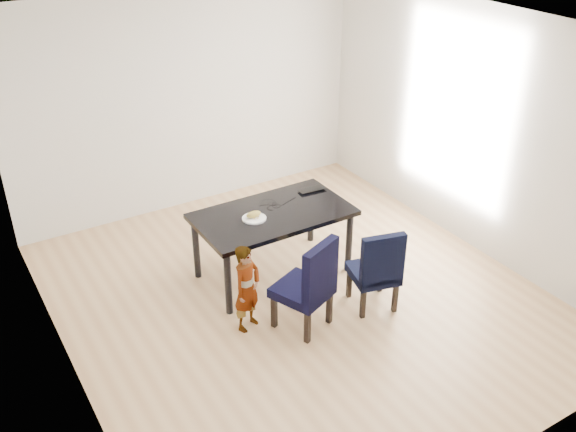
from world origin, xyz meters
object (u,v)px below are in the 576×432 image
child (247,288)px  laptop (310,188)px  plate (254,218)px  chair_left (302,283)px  dining_table (273,243)px  chair_right (374,266)px

child → laptop: bearing=11.0°
child → plate: size_ratio=3.59×
chair_left → plate: chair_left is taller
dining_table → chair_right: (0.56, -0.98, 0.07)m
plate → laptop: (0.85, 0.27, 0.01)m
child → plate: bearing=31.5°
dining_table → chair_left: chair_left is taller
child → laptop: size_ratio=2.89×
plate → child: bearing=-124.5°
child → plate: 0.83m
chair_right → plate: size_ratio=3.63×
chair_left → plate: bearing=69.5°
dining_table → plate: bearing=-174.6°
dining_table → plate: 0.45m
child → plate: (0.43, 0.63, 0.31)m
chair_left → laptop: (0.83, 1.14, 0.28)m
plate → laptop: size_ratio=0.81×
plate → laptop: laptop is taller
chair_right → child: 1.27m
dining_table → laptop: bearing=21.8°
dining_table → chair_right: chair_right is taller
laptop → dining_table: bearing=26.5°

